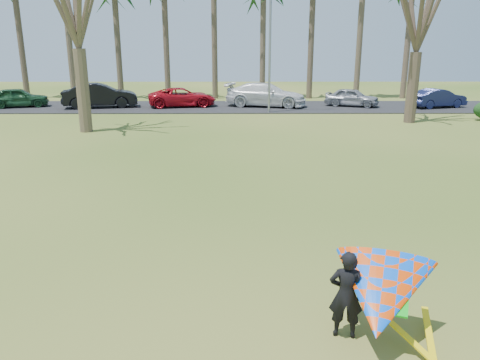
{
  "coord_description": "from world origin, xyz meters",
  "views": [
    {
      "loc": [
        -0.04,
        -9.27,
        4.35
      ],
      "look_at": [
        0.0,
        2.0,
        1.1
      ],
      "focal_mm": 35.0,
      "sensor_mm": 36.0,
      "label": 1
    }
  ],
  "objects_px": {
    "car_3": "(266,95)",
    "kite_flyer": "(379,295)",
    "car_4": "(352,97)",
    "car_5": "(438,98)",
    "bare_tree_right": "(421,3)",
    "car_0": "(18,97)",
    "car_2": "(182,97)",
    "streetlight": "(272,43)",
    "car_1": "(100,95)"
  },
  "relations": [
    {
      "from": "car_3",
      "to": "kite_flyer",
      "type": "height_order",
      "value": "kite_flyer"
    },
    {
      "from": "car_4",
      "to": "kite_flyer",
      "type": "distance_m",
      "value": 28.9
    },
    {
      "from": "car_3",
      "to": "kite_flyer",
      "type": "distance_m",
      "value": 28.21
    },
    {
      "from": "car_5",
      "to": "bare_tree_right",
      "type": "bearing_deg",
      "value": 127.75
    },
    {
      "from": "car_0",
      "to": "car_2",
      "type": "relative_size",
      "value": 0.84
    },
    {
      "from": "streetlight",
      "to": "car_5",
      "type": "height_order",
      "value": "streetlight"
    },
    {
      "from": "car_0",
      "to": "car_4",
      "type": "xyz_separation_m",
      "value": [
        24.09,
        0.4,
        -0.04
      ]
    },
    {
      "from": "car_2",
      "to": "car_5",
      "type": "bearing_deg",
      "value": -103.76
    },
    {
      "from": "car_2",
      "to": "car_0",
      "type": "bearing_deg",
      "value": 79.58
    },
    {
      "from": "car_5",
      "to": "car_2",
      "type": "bearing_deg",
      "value": 69.68
    },
    {
      "from": "car_3",
      "to": "car_0",
      "type": "bearing_deg",
      "value": 105.03
    },
    {
      "from": "car_1",
      "to": "kite_flyer",
      "type": "bearing_deg",
      "value": -170.23
    },
    {
      "from": "car_2",
      "to": "car_4",
      "type": "height_order",
      "value": "car_2"
    },
    {
      "from": "bare_tree_right",
      "to": "kite_flyer",
      "type": "bearing_deg",
      "value": -110.67
    },
    {
      "from": "car_1",
      "to": "car_3",
      "type": "bearing_deg",
      "value": -100.62
    },
    {
      "from": "car_4",
      "to": "car_3",
      "type": "bearing_deg",
      "value": 113.56
    },
    {
      "from": "car_2",
      "to": "streetlight",
      "type": "bearing_deg",
      "value": -126.88
    },
    {
      "from": "car_5",
      "to": "kite_flyer",
      "type": "bearing_deg",
      "value": 137.67
    },
    {
      "from": "bare_tree_right",
      "to": "car_1",
      "type": "xyz_separation_m",
      "value": [
        -19.9,
        6.43,
        -5.65
      ]
    },
    {
      "from": "bare_tree_right",
      "to": "car_4",
      "type": "height_order",
      "value": "bare_tree_right"
    },
    {
      "from": "car_1",
      "to": "car_2",
      "type": "bearing_deg",
      "value": -98.59
    },
    {
      "from": "streetlight",
      "to": "kite_flyer",
      "type": "xyz_separation_m",
      "value": [
        -0.14,
        -25.17,
        -3.63
      ]
    },
    {
      "from": "car_0",
      "to": "kite_flyer",
      "type": "relative_size",
      "value": 1.7
    },
    {
      "from": "car_3",
      "to": "kite_flyer",
      "type": "relative_size",
      "value": 2.43
    },
    {
      "from": "streetlight",
      "to": "kite_flyer",
      "type": "height_order",
      "value": "streetlight"
    },
    {
      "from": "car_0",
      "to": "car_4",
      "type": "bearing_deg",
      "value": -108.84
    },
    {
      "from": "streetlight",
      "to": "car_0",
      "type": "distance_m",
      "value": 18.57
    },
    {
      "from": "car_4",
      "to": "kite_flyer",
      "type": "xyz_separation_m",
      "value": [
        -6.23,
        -28.22,
        0.13
      ]
    },
    {
      "from": "streetlight",
      "to": "car_5",
      "type": "xyz_separation_m",
      "value": [
        12.08,
        2.3,
        -3.74
      ]
    },
    {
      "from": "car_5",
      "to": "kite_flyer",
      "type": "xyz_separation_m",
      "value": [
        -12.22,
        -27.47,
        0.11
      ]
    },
    {
      "from": "car_1",
      "to": "car_0",
      "type": "bearing_deg",
      "value": 74.28
    },
    {
      "from": "car_4",
      "to": "car_5",
      "type": "relative_size",
      "value": 0.95
    },
    {
      "from": "car_4",
      "to": "car_0",
      "type": "bearing_deg",
      "value": 114.42
    },
    {
      "from": "car_1",
      "to": "car_3",
      "type": "height_order",
      "value": "car_1"
    },
    {
      "from": "car_1",
      "to": "car_5",
      "type": "height_order",
      "value": "car_1"
    },
    {
      "from": "car_2",
      "to": "car_5",
      "type": "relative_size",
      "value": 1.21
    },
    {
      "from": "streetlight",
      "to": "car_2",
      "type": "bearing_deg",
      "value": 154.92
    },
    {
      "from": "bare_tree_right",
      "to": "car_0",
      "type": "relative_size",
      "value": 2.26
    },
    {
      "from": "streetlight",
      "to": "car_5",
      "type": "distance_m",
      "value": 12.85
    },
    {
      "from": "streetlight",
      "to": "car_2",
      "type": "height_order",
      "value": "streetlight"
    },
    {
      "from": "car_0",
      "to": "car_1",
      "type": "relative_size",
      "value": 0.79
    },
    {
      "from": "car_1",
      "to": "streetlight",
      "type": "bearing_deg",
      "value": -114.95
    },
    {
      "from": "bare_tree_right",
      "to": "car_4",
      "type": "distance_m",
      "value": 9.33
    },
    {
      "from": "bare_tree_right",
      "to": "car_3",
      "type": "height_order",
      "value": "bare_tree_right"
    },
    {
      "from": "bare_tree_right",
      "to": "car_4",
      "type": "xyz_separation_m",
      "value": [
        -1.75,
        7.05,
        -5.85
      ]
    },
    {
      "from": "car_0",
      "to": "bare_tree_right",
      "type": "bearing_deg",
      "value": -124.21
    },
    {
      "from": "kite_flyer",
      "to": "car_1",
      "type": "bearing_deg",
      "value": 113.35
    },
    {
      "from": "car_1",
      "to": "car_3",
      "type": "xyz_separation_m",
      "value": [
        11.87,
        0.61,
        -0.01
      ]
    },
    {
      "from": "car_0",
      "to": "car_2",
      "type": "bearing_deg",
      "value": -108.41
    },
    {
      "from": "streetlight",
      "to": "car_4",
      "type": "distance_m",
      "value": 7.77
    }
  ]
}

